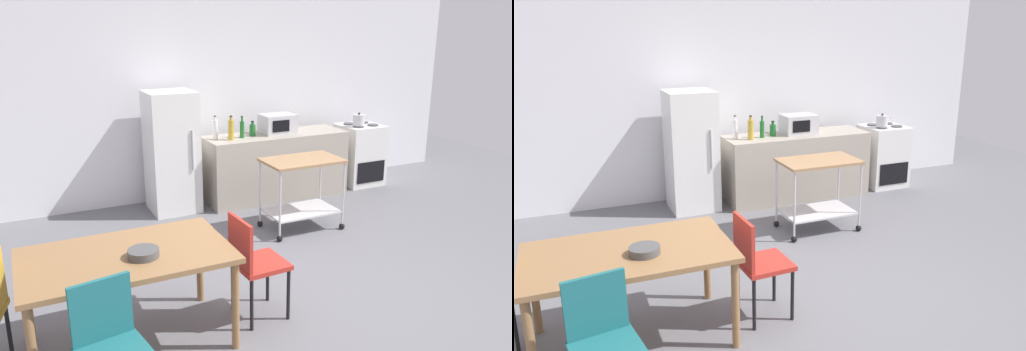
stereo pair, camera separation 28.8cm
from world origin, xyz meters
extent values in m
plane|color=slate|center=(0.00, 0.00, 0.00)|extent=(12.00, 12.00, 0.00)
cube|color=white|center=(0.00, 3.20, 1.45)|extent=(8.40, 0.12, 2.90)
cube|color=#A89E8E|center=(0.90, 2.60, 0.45)|extent=(2.00, 0.64, 0.90)
cube|color=olive|center=(-1.72, -0.04, 0.73)|extent=(1.50, 0.90, 0.04)
cylinder|color=olive|center=(-1.03, -0.43, 0.35)|extent=(0.06, 0.06, 0.71)
cylinder|color=olive|center=(-2.41, 0.35, 0.35)|extent=(0.06, 0.06, 0.71)
cylinder|color=olive|center=(-1.03, 0.35, 0.35)|extent=(0.06, 0.06, 0.71)
cube|color=#B72D23|center=(-0.66, -0.09, 0.47)|extent=(0.42, 0.42, 0.04)
cube|color=#B72D23|center=(-0.84, -0.10, 0.69)|extent=(0.05, 0.38, 0.40)
cylinder|color=black|center=(-0.48, -0.25, 0.23)|extent=(0.03, 0.03, 0.45)
cylinder|color=black|center=(-0.50, 0.09, 0.23)|extent=(0.03, 0.03, 0.45)
cylinder|color=black|center=(-0.82, -0.27, 0.23)|extent=(0.03, 0.03, 0.45)
cylinder|color=black|center=(-0.84, 0.07, 0.23)|extent=(0.03, 0.03, 0.45)
cylinder|color=black|center=(-2.55, 0.15, 0.23)|extent=(0.03, 0.03, 0.45)
cube|color=#1E666B|center=(-2.00, -0.64, 0.69)|extent=(0.38, 0.10, 0.40)
cube|color=white|center=(2.35, 2.62, 0.45)|extent=(0.60, 0.60, 0.90)
cube|color=black|center=(2.35, 2.32, 0.25)|extent=(0.48, 0.01, 0.32)
cylinder|color=#47474C|center=(2.22, 2.50, 0.91)|extent=(0.16, 0.16, 0.02)
cylinder|color=#47474C|center=(2.48, 2.50, 0.91)|extent=(0.16, 0.16, 0.02)
cylinder|color=#47474C|center=(2.22, 2.74, 0.91)|extent=(0.16, 0.16, 0.02)
cylinder|color=#47474C|center=(2.48, 2.74, 0.91)|extent=(0.16, 0.16, 0.02)
cube|color=white|center=(-0.55, 2.70, 0.78)|extent=(0.60, 0.60, 1.55)
cylinder|color=silver|center=(-0.37, 2.39, 0.85)|extent=(0.02, 0.02, 0.50)
cube|color=#A37A51|center=(0.62, 1.42, 0.83)|extent=(0.90, 0.56, 0.03)
cube|color=silver|center=(0.62, 1.42, 0.22)|extent=(0.83, 0.52, 0.02)
cylinder|color=silver|center=(0.20, 1.17, 0.45)|extent=(0.02, 0.02, 0.76)
sphere|color=black|center=(0.20, 1.17, 0.04)|extent=(0.07, 0.07, 0.07)
cylinder|color=silver|center=(1.04, 1.17, 0.45)|extent=(0.02, 0.02, 0.76)
sphere|color=black|center=(1.04, 1.17, 0.04)|extent=(0.07, 0.07, 0.07)
cylinder|color=silver|center=(0.20, 1.67, 0.45)|extent=(0.02, 0.02, 0.76)
sphere|color=black|center=(0.20, 1.67, 0.04)|extent=(0.07, 0.07, 0.07)
cylinder|color=silver|center=(1.04, 1.67, 0.45)|extent=(0.02, 0.02, 0.76)
sphere|color=black|center=(1.04, 1.67, 0.04)|extent=(0.07, 0.07, 0.07)
cylinder|color=silver|center=(0.03, 2.64, 1.03)|extent=(0.07, 0.07, 0.25)
cylinder|color=silver|center=(0.03, 2.64, 1.18)|extent=(0.03, 0.03, 0.04)
cylinder|color=black|center=(0.03, 2.64, 1.20)|extent=(0.03, 0.03, 0.01)
cylinder|color=gold|center=(0.20, 2.52, 1.03)|extent=(0.08, 0.08, 0.26)
cylinder|color=gold|center=(0.20, 2.52, 1.18)|extent=(0.04, 0.04, 0.05)
cylinder|color=black|center=(0.20, 2.52, 1.21)|extent=(0.04, 0.04, 0.01)
cylinder|color=#1E6628|center=(0.38, 2.57, 1.01)|extent=(0.06, 0.06, 0.22)
cylinder|color=#1E6628|center=(0.38, 2.57, 1.15)|extent=(0.03, 0.03, 0.06)
cylinder|color=black|center=(0.38, 2.57, 1.18)|extent=(0.03, 0.03, 0.01)
cylinder|color=#1E6628|center=(0.56, 2.62, 0.98)|extent=(0.08, 0.08, 0.15)
cylinder|color=#1E6628|center=(0.56, 2.62, 1.07)|extent=(0.04, 0.04, 0.04)
cylinder|color=black|center=(0.56, 2.62, 1.10)|extent=(0.04, 0.04, 0.01)
cube|color=silver|center=(0.95, 2.64, 1.03)|extent=(0.46, 0.34, 0.26)
cube|color=black|center=(0.91, 2.47, 1.03)|extent=(0.25, 0.01, 0.16)
cylinder|color=#4C4C4C|center=(-1.62, -0.15, 0.78)|extent=(0.22, 0.22, 0.06)
cylinder|color=silver|center=(2.23, 2.52, 1.00)|extent=(0.17, 0.17, 0.16)
sphere|color=black|center=(2.23, 2.52, 1.09)|extent=(0.03, 0.03, 0.03)
cylinder|color=silver|center=(2.34, 2.52, 1.02)|extent=(0.08, 0.02, 0.07)
camera|label=1|loc=(-2.35, -3.52, 2.34)|focal=36.09mm
camera|label=2|loc=(-2.09, -3.63, 2.34)|focal=36.09mm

